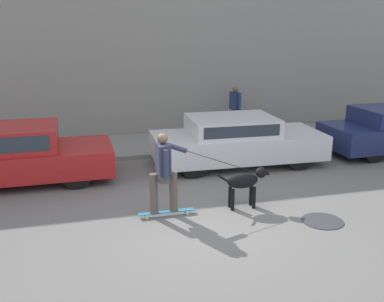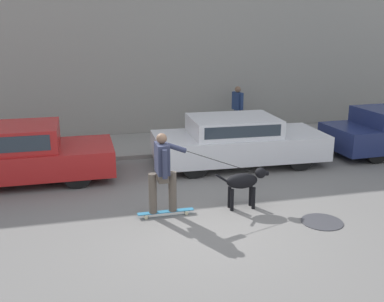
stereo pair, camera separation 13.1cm
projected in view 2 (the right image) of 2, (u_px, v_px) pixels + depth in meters
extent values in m
plane|color=slate|center=(203.00, 226.00, 8.04)|extent=(36.00, 36.00, 0.00)
cube|color=gray|center=(143.00, 49.00, 13.96)|extent=(32.00, 0.30, 5.47)
cube|color=gray|center=(152.00, 144.00, 13.35)|extent=(30.00, 2.53, 0.11)
cylinder|color=black|center=(77.00, 155.00, 11.28)|extent=(0.64, 0.20, 0.64)
cylinder|color=black|center=(77.00, 174.00, 9.85)|extent=(0.64, 0.20, 0.64)
cube|color=#B21E1E|center=(15.00, 161.00, 10.20)|extent=(4.43, 1.78, 0.59)
cube|color=#B21E1E|center=(3.00, 138.00, 10.01)|extent=(2.38, 1.60, 0.53)
cylinder|color=black|center=(276.00, 142.00, 12.52)|extent=(0.67, 0.22, 0.67)
cylinder|color=black|center=(300.00, 157.00, 11.05)|extent=(0.67, 0.22, 0.67)
cylinder|color=black|center=(182.00, 147.00, 11.97)|extent=(0.67, 0.22, 0.67)
cylinder|color=black|center=(195.00, 164.00, 10.51)|extent=(0.67, 0.22, 0.67)
cube|color=silver|center=(239.00, 145.00, 11.46)|extent=(4.37, 1.93, 0.61)
cube|color=silver|center=(233.00, 126.00, 11.29)|extent=(2.19, 1.68, 0.43)
cube|color=#28333D|center=(243.00, 132.00, 10.52)|extent=(1.88, 0.07, 0.28)
cylinder|color=black|center=(344.00, 138.00, 12.94)|extent=(0.66, 0.22, 0.66)
cylinder|color=black|center=(377.00, 151.00, 11.62)|extent=(0.66, 0.22, 0.66)
cylinder|color=black|center=(251.00, 195.00, 8.90)|extent=(0.07, 0.07, 0.44)
cylinder|color=black|center=(253.00, 198.00, 8.74)|extent=(0.07, 0.07, 0.44)
cylinder|color=black|center=(229.00, 197.00, 8.80)|extent=(0.07, 0.07, 0.44)
cylinder|color=black|center=(232.00, 200.00, 8.65)|extent=(0.07, 0.07, 0.44)
ellipsoid|color=black|center=(242.00, 181.00, 8.68)|extent=(0.63, 0.31, 0.30)
sphere|color=black|center=(261.00, 173.00, 8.73)|extent=(0.21, 0.21, 0.21)
cylinder|color=black|center=(265.00, 173.00, 8.75)|extent=(0.12, 0.10, 0.10)
cylinder|color=black|center=(222.00, 178.00, 8.57)|extent=(0.26, 0.05, 0.20)
cylinder|color=beige|center=(185.00, 210.00, 8.64)|extent=(0.07, 0.03, 0.07)
cylinder|color=beige|center=(187.00, 213.00, 8.50)|extent=(0.07, 0.03, 0.07)
cylinder|color=beige|center=(145.00, 214.00, 8.45)|extent=(0.07, 0.03, 0.07)
cylinder|color=beige|center=(146.00, 217.00, 8.31)|extent=(0.07, 0.03, 0.07)
cube|color=teal|center=(166.00, 212.00, 8.46)|extent=(1.07, 0.13, 0.02)
cylinder|color=brown|center=(173.00, 192.00, 8.39)|extent=(0.15, 0.15, 0.77)
cylinder|color=brown|center=(153.00, 193.00, 8.30)|extent=(0.15, 0.15, 0.77)
cube|color=brown|center=(162.00, 177.00, 8.26)|extent=(0.19, 0.34, 0.15)
cube|color=#2D334C|center=(162.00, 158.00, 8.17)|extent=(0.22, 0.44, 0.56)
sphere|color=brown|center=(162.00, 138.00, 8.06)|extent=(0.19, 0.19, 0.19)
cylinder|color=#2D334C|center=(165.00, 164.00, 7.93)|extent=(0.10, 0.10, 0.53)
cylinder|color=#2D334C|center=(173.00, 147.00, 8.40)|extent=(0.54, 0.17, 0.27)
cylinder|color=black|center=(224.00, 163.00, 8.59)|extent=(1.45, 0.22, 0.53)
cylinder|color=#3D4760|center=(238.00, 122.00, 14.39)|extent=(0.14, 0.14, 0.75)
cylinder|color=#3D4760|center=(236.00, 121.00, 14.52)|extent=(0.14, 0.14, 0.75)
cube|color=navy|center=(238.00, 101.00, 14.28)|extent=(0.28, 0.42, 0.55)
cylinder|color=navy|center=(242.00, 102.00, 14.07)|extent=(0.08, 0.08, 0.52)
cylinder|color=navy|center=(234.00, 100.00, 14.47)|extent=(0.08, 0.08, 0.52)
sphere|color=brown|center=(238.00, 89.00, 14.17)|extent=(0.19, 0.19, 0.19)
cube|color=black|center=(241.00, 114.00, 14.18)|extent=(0.16, 0.30, 0.26)
cylinder|color=#38383D|center=(322.00, 222.00, 8.19)|extent=(0.76, 0.76, 0.01)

